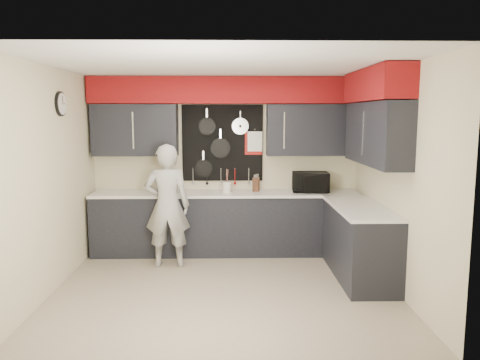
{
  "coord_description": "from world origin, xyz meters",
  "views": [
    {
      "loc": [
        0.07,
        -5.35,
        2.05
      ],
      "look_at": [
        0.19,
        0.5,
        1.23
      ],
      "focal_mm": 35.0,
      "sensor_mm": 36.0,
      "label": 1
    }
  ],
  "objects_px": {
    "microwave": "(310,182)",
    "person": "(167,206)",
    "knife_block": "(256,185)",
    "coffee_maker": "(165,182)",
    "utensil_crock": "(227,187)"
  },
  "relations": [
    {
      "from": "microwave",
      "to": "knife_block",
      "type": "bearing_deg",
      "value": 179.25
    },
    {
      "from": "utensil_crock",
      "to": "coffee_maker",
      "type": "relative_size",
      "value": 0.53
    },
    {
      "from": "knife_block",
      "to": "person",
      "type": "height_order",
      "value": "person"
    },
    {
      "from": "microwave",
      "to": "coffee_maker",
      "type": "relative_size",
      "value": 1.77
    },
    {
      "from": "microwave",
      "to": "utensil_crock",
      "type": "bearing_deg",
      "value": -175.7
    },
    {
      "from": "utensil_crock",
      "to": "person",
      "type": "distance_m",
      "value": 1.0
    },
    {
      "from": "knife_block",
      "to": "person",
      "type": "xyz_separation_m",
      "value": [
        -1.23,
        -0.65,
        -0.19
      ]
    },
    {
      "from": "microwave",
      "to": "coffee_maker",
      "type": "height_order",
      "value": "coffee_maker"
    },
    {
      "from": "microwave",
      "to": "person",
      "type": "relative_size",
      "value": 0.31
    },
    {
      "from": "utensil_crock",
      "to": "microwave",
      "type": "bearing_deg",
      "value": 0.72
    },
    {
      "from": "microwave",
      "to": "utensil_crock",
      "type": "height_order",
      "value": "microwave"
    },
    {
      "from": "utensil_crock",
      "to": "knife_block",
      "type": "bearing_deg",
      "value": 9.95
    },
    {
      "from": "utensil_crock",
      "to": "person",
      "type": "relative_size",
      "value": 0.09
    },
    {
      "from": "microwave",
      "to": "knife_block",
      "type": "distance_m",
      "value": 0.8
    },
    {
      "from": "coffee_maker",
      "to": "person",
      "type": "relative_size",
      "value": 0.18
    }
  ]
}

